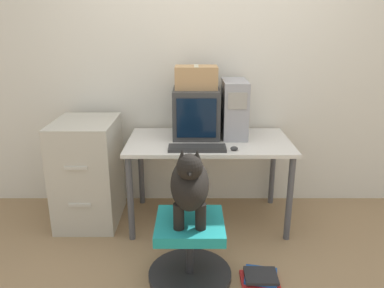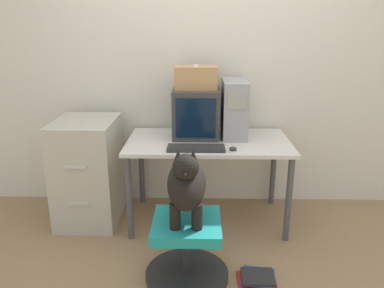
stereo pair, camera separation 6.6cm
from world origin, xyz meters
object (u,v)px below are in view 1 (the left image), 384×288
object	(u,v)px
pc_tower	(233,108)
dog	(188,183)
office_chair	(189,250)
cardboard_box	(195,77)
filing_cabinet	(87,172)
book_stack_floor	(259,277)
crt_monitor	(195,113)
keyboard	(196,148)

from	to	relation	value
pc_tower	dog	world-z (taller)	pc_tower
office_chair	dog	distance (m)	0.48
cardboard_box	office_chair	bearing A→B (deg)	-93.01
pc_tower	filing_cabinet	size ratio (longest dim) A/B	0.53
office_chair	book_stack_floor	bearing A→B (deg)	-5.23
crt_monitor	keyboard	distance (m)	0.42
pc_tower	cardboard_box	world-z (taller)	cardboard_box
keyboard	dog	world-z (taller)	dog
pc_tower	cardboard_box	xyz separation A→B (m)	(-0.32, -0.01, 0.26)
crt_monitor	keyboard	xyz separation A→B (m)	(0.00, -0.38, -0.19)
crt_monitor	office_chair	bearing A→B (deg)	-93.02
filing_cabinet	keyboard	bearing A→B (deg)	-15.23
pc_tower	book_stack_floor	size ratio (longest dim) A/B	1.80
dog	filing_cabinet	world-z (taller)	dog
filing_cabinet	book_stack_floor	xyz separation A→B (m)	(1.35, -0.85, -0.42)
pc_tower	crt_monitor	bearing A→B (deg)	-178.33
crt_monitor	keyboard	size ratio (longest dim) A/B	0.93
pc_tower	book_stack_floor	world-z (taller)	pc_tower
dog	crt_monitor	bearing A→B (deg)	86.95
pc_tower	keyboard	xyz separation A→B (m)	(-0.32, -0.38, -0.22)
dog	filing_cabinet	distance (m)	1.21
crt_monitor	book_stack_floor	distance (m)	1.40
dog	cardboard_box	bearing A→B (deg)	86.97
keyboard	dog	distance (m)	0.55
pc_tower	dog	distance (m)	1.04
keyboard	book_stack_floor	distance (m)	1.03
office_chair	crt_monitor	bearing A→B (deg)	86.98
keyboard	filing_cabinet	bearing A→B (deg)	164.77
dog	book_stack_floor	world-z (taller)	dog
crt_monitor	filing_cabinet	size ratio (longest dim) A/B	0.46
office_chair	filing_cabinet	distance (m)	1.21
pc_tower	office_chair	xyz separation A→B (m)	(-0.37, -0.94, -0.76)
keyboard	cardboard_box	distance (m)	0.62
keyboard	filing_cabinet	xyz separation A→B (m)	(-0.93, 0.25, -0.30)
office_chair	keyboard	bearing A→B (deg)	84.48
keyboard	office_chair	bearing A→B (deg)	-95.52
book_stack_floor	dog	bearing A→B (deg)	173.84
office_chair	dog	xyz separation A→B (m)	(-0.00, 0.01, 0.48)
cardboard_box	keyboard	bearing A→B (deg)	-89.31
office_chair	filing_cabinet	world-z (taller)	filing_cabinet
pc_tower	dog	bearing A→B (deg)	-111.73
office_chair	cardboard_box	distance (m)	1.38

